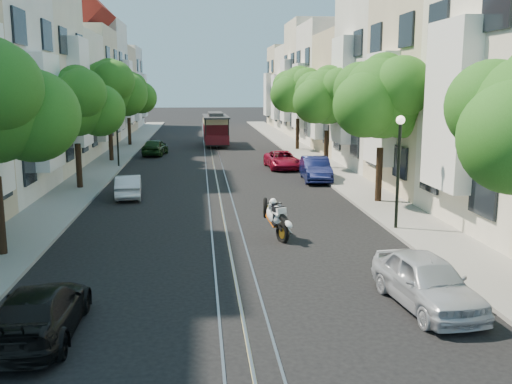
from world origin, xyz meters
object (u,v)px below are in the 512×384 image
object	(u,v)px
parked_car_e_near	(427,281)
parked_car_e_mid	(316,169)
parked_car_w_near	(40,312)
parked_car_w_far	(155,147)
cable_car	(216,128)
tree_e_b	(383,99)
parked_car_e_far	(282,160)
tree_e_d	(299,91)
tree_w_c	(109,90)
sportbike_rider	(275,216)
tree_e_c	(328,97)
lamp_west	(117,124)
lamp_east	(399,155)
tree_w_d	(129,94)
tree_w_b	(76,104)
parked_car_w_mid	(129,186)

from	to	relation	value
parked_car_e_near	parked_car_e_mid	size ratio (longest dim) A/B	0.93
parked_car_w_near	parked_car_w_far	distance (m)	32.72
cable_car	parked_car_w_near	bearing A→B (deg)	-97.84
tree_e_b	cable_car	size ratio (longest dim) A/B	0.94
parked_car_e_far	tree_e_d	bearing A→B (deg)	71.62
tree_w_c	tree_e_b	bearing A→B (deg)	-48.01
tree_e_b	sportbike_rider	xyz separation A→B (m)	(-5.58, -5.62, -3.93)
tree_e_c	lamp_west	bearing A→B (deg)	171.51
tree_e_d	parked_car_w_near	xyz separation A→B (m)	(-11.66, -35.10, -4.29)
tree_e_d	cable_car	world-z (taller)	tree_e_d
tree_w_c	parked_car_e_mid	bearing A→B (deg)	-36.57
parked_car_w_near	sportbike_rider	bearing A→B (deg)	-129.13
tree_e_d	parked_car_e_near	size ratio (longest dim) A/B	1.78
tree_e_c	sportbike_rider	size ratio (longest dim) A/B	3.35
lamp_east	lamp_west	bearing A→B (deg)	124.99
tree_e_b	tree_e_d	size ratio (longest dim) A/B	0.98
tree_w_c	lamp_west	world-z (taller)	tree_w_c
tree_w_c	parked_car_w_near	bearing A→B (deg)	-84.62
tree_e_b	lamp_east	bearing A→B (deg)	-100.93
tree_w_c	parked_car_e_near	xyz separation A→B (m)	(11.66, -28.27, -4.42)
tree_e_c	sportbike_rider	distance (m)	17.94
sportbike_rider	cable_car	bearing A→B (deg)	70.42
parked_car_e_mid	parked_car_w_near	bearing A→B (deg)	-113.14
lamp_east	parked_car_e_mid	xyz separation A→B (m)	(-0.70, 11.52, -2.16)
tree_e_d	tree_w_c	xyz separation A→B (m)	(-14.40, -6.00, 0.20)
tree_e_b	parked_car_e_near	world-z (taller)	tree_e_b
tree_w_d	parked_car_e_mid	world-z (taller)	tree_w_d
tree_w_b	cable_car	size ratio (longest dim) A/B	0.88
tree_w_b	sportbike_rider	bearing A→B (deg)	-50.29
tree_e_c	tree_w_d	bearing A→B (deg)	131.99
lamp_west	tree_w_c	bearing A→B (deg)	105.75
cable_car	parked_car_e_near	size ratio (longest dim) A/B	1.85
tree_w_c	tree_w_d	size ratio (longest dim) A/B	1.09
tree_e_d	tree_w_c	distance (m)	15.60
tree_w_d	cable_car	size ratio (longest dim) A/B	0.92
tree_e_b	parked_car_e_mid	distance (m)	7.88
parked_car_e_far	parked_car_w_far	size ratio (longest dim) A/B	1.08
tree_w_b	tree_w_d	xyz separation A→B (m)	(0.00, 22.00, 0.20)
cable_car	tree_w_c	bearing A→B (deg)	-126.45
tree_w_d	cable_car	distance (m)	8.21
tree_w_d	sportbike_rider	xyz separation A→B (m)	(8.82, -32.62, -3.79)
lamp_east	parked_car_w_mid	world-z (taller)	lamp_east
tree_w_d	lamp_east	world-z (taller)	tree_w_d
tree_e_d	parked_car_w_far	world-z (taller)	tree_e_d
lamp_west	cable_car	xyz separation A→B (m)	(6.80, 13.63, -1.23)
tree_w_b	lamp_east	world-z (taller)	tree_w_b
tree_e_c	tree_w_b	bearing A→B (deg)	-157.38
parked_car_e_mid	parked_car_e_near	bearing A→B (deg)	-89.45
parked_car_e_far	parked_car_w_near	xyz separation A→B (m)	(-8.80, -24.65, 0.00)
tree_e_c	parked_car_w_near	bearing A→B (deg)	-115.82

